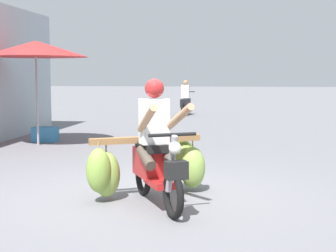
{
  "coord_description": "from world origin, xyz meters",
  "views": [
    {
      "loc": [
        1.19,
        -6.56,
        1.64
      ],
      "look_at": [
        0.19,
        0.54,
        0.9
      ],
      "focal_mm": 54.34,
      "sensor_mm": 36.0,
      "label": 1
    }
  ],
  "objects_px": {
    "motorbike_main_loaded": "(152,160)",
    "motorbike_distant_ahead_left": "(186,101)",
    "market_umbrella_near_shop": "(36,49)",
    "produce_crate": "(45,134)"
  },
  "relations": [
    {
      "from": "motorbike_main_loaded",
      "to": "motorbike_distant_ahead_left",
      "type": "distance_m",
      "value": 13.64
    },
    {
      "from": "market_umbrella_near_shop",
      "to": "produce_crate",
      "type": "distance_m",
      "value": 2.11
    },
    {
      "from": "motorbike_distant_ahead_left",
      "to": "produce_crate",
      "type": "xyz_separation_m",
      "value": [
        -2.54,
        -8.32,
        -0.39
      ]
    },
    {
      "from": "motorbike_main_loaded",
      "to": "market_umbrella_near_shop",
      "type": "distance_m",
      "value": 6.07
    },
    {
      "from": "motorbike_main_loaded",
      "to": "produce_crate",
      "type": "xyz_separation_m",
      "value": [
        -3.55,
        5.28,
        -0.35
      ]
    },
    {
      "from": "motorbike_main_loaded",
      "to": "produce_crate",
      "type": "bearing_deg",
      "value": 123.9
    },
    {
      "from": "produce_crate",
      "to": "motorbike_main_loaded",
      "type": "bearing_deg",
      "value": -56.1
    },
    {
      "from": "motorbike_distant_ahead_left",
      "to": "produce_crate",
      "type": "relative_size",
      "value": 2.89
    },
    {
      "from": "motorbike_main_loaded",
      "to": "motorbike_distant_ahead_left",
      "type": "relative_size",
      "value": 1.22
    },
    {
      "from": "market_umbrella_near_shop",
      "to": "motorbike_distant_ahead_left",
      "type": "bearing_deg",
      "value": 74.52
    }
  ]
}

